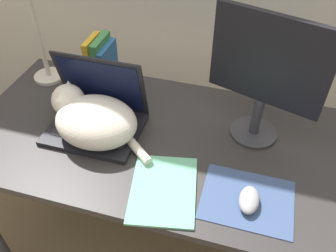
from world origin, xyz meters
TOP-DOWN VIEW (x-y plane):
  - desk at (0.00, 0.36)m, footprint 1.47×0.71m
  - laptop at (-0.26, 0.35)m, footprint 0.34×0.26m
  - cat at (-0.25, 0.31)m, footprint 0.42×0.27m
  - external_monitor at (0.30, 0.47)m, footprint 0.37×0.17m
  - mousepad at (0.32, 0.17)m, footprint 0.28×0.22m
  - computer_mouse at (0.32, 0.16)m, footprint 0.06×0.10m
  - book_row at (-0.36, 0.62)m, footprint 0.09×0.15m
  - desk_lamp at (-0.57, 0.56)m, footprint 0.17×0.17m
  - notepad at (0.06, 0.13)m, footprint 0.25×0.31m

SIDE VIEW (x-z plane):
  - desk at x=0.00m, z-range 0.30..1.05m
  - mousepad at x=0.32m, z-range 0.75..0.75m
  - notepad at x=0.06m, z-range 0.75..0.75m
  - computer_mouse at x=0.32m, z-range 0.75..0.79m
  - laptop at x=-0.26m, z-range 0.66..0.93m
  - cat at x=-0.25m, z-range 0.74..0.91m
  - book_row at x=-0.36m, z-range 0.74..0.95m
  - external_monitor at x=0.30m, z-range 0.78..1.24m
  - desk_lamp at x=-0.57m, z-range 0.84..1.35m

